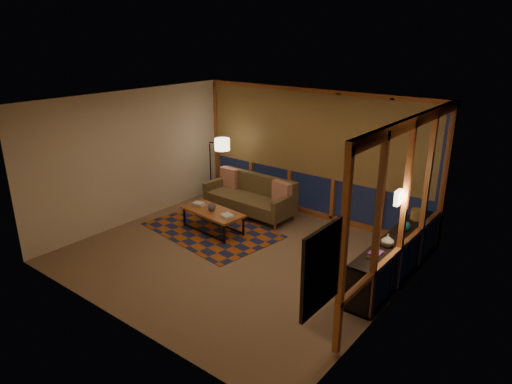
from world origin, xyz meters
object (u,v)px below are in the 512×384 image
Objects in this scene: sofa at (249,196)px; coffee_table at (213,221)px; floor_lamp at (211,169)px; bookshelf at (396,256)px.

sofa is 1.54× the size of coffee_table.
floor_lamp reaches higher than coffee_table.
sofa reaches higher than bookshelf.
sofa reaches higher than coffee_table.
sofa is 1.27m from floor_lamp.
floor_lamp is at bearing 177.09° from sofa.
sofa is 1.30× the size of floor_lamp.
sofa is 3.59m from bookshelf.
coffee_table is (-0.00, -1.14, -0.19)m from sofa.
sofa is 0.71× the size of bookshelf.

